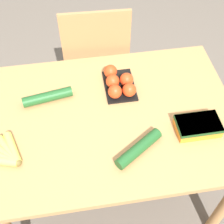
# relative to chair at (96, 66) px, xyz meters

# --- Properties ---
(ground_plane) EXTENTS (12.00, 12.00, 0.00)m
(ground_plane) POSITION_rel_chair_xyz_m (0.01, -0.61, -0.52)
(ground_plane) COLOR #665B51
(dining_table) EXTENTS (1.20, 0.86, 0.75)m
(dining_table) POSITION_rel_chair_xyz_m (0.01, -0.61, 0.13)
(dining_table) COLOR #B27F4C
(dining_table) RESTS_ON ground_plane
(chair) EXTENTS (0.44, 0.42, 1.00)m
(chair) POSITION_rel_chair_xyz_m (0.00, 0.00, 0.00)
(chair) COLOR #A87547
(chair) RESTS_ON ground_plane
(banana_bunch) EXTENTS (0.18, 0.18, 0.04)m
(banana_bunch) POSITION_rel_chair_xyz_m (-0.48, -0.75, 0.26)
(banana_bunch) COLOR brown
(banana_bunch) RESTS_ON dining_table
(tomato_pack) EXTENTS (0.15, 0.22, 0.08)m
(tomato_pack) POSITION_rel_chair_xyz_m (0.07, -0.43, 0.28)
(tomato_pack) COLOR black
(tomato_pack) RESTS_ON dining_table
(carrot_bag) EXTENTS (0.20, 0.12, 0.05)m
(carrot_bag) POSITION_rel_chair_xyz_m (0.38, -0.75, 0.27)
(carrot_bag) COLOR orange
(carrot_bag) RESTS_ON dining_table
(cucumber_near) EXTENTS (0.23, 0.18, 0.05)m
(cucumber_near) POSITION_rel_chair_xyz_m (0.09, -0.82, 0.26)
(cucumber_near) COLOR #1E5123
(cucumber_near) RESTS_ON dining_table
(cucumber_far) EXTENTS (0.25, 0.09, 0.05)m
(cucumber_far) POSITION_rel_chair_xyz_m (-0.29, -0.46, 0.26)
(cucumber_far) COLOR #1E5123
(cucumber_far) RESTS_ON dining_table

